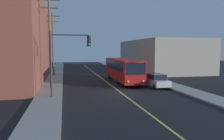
{
  "coord_description": "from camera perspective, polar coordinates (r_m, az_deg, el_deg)",
  "views": [
    {
      "loc": [
        -5.76,
        -21.58,
        4.46
      ],
      "look_at": [
        0.0,
        4.81,
        2.0
      ],
      "focal_mm": 35.25,
      "sensor_mm": 36.0,
      "label": 1
    }
  ],
  "objects": [
    {
      "name": "ground_plane",
      "position": [
        22.78,
        2.59,
        -6.09
      ],
      "size": [
        120.0,
        120.0,
        0.0
      ],
      "primitive_type": "plane",
      "color": "black"
    },
    {
      "name": "sidewalk_left",
      "position": [
        31.92,
        -14.89,
        -2.87
      ],
      "size": [
        2.5,
        90.0,
        0.15
      ],
      "primitive_type": "cube",
      "color": "gray",
      "rests_on": "ground"
    },
    {
      "name": "sidewalk_right",
      "position": [
        34.44,
        10.0,
        -2.19
      ],
      "size": [
        2.5,
        90.0,
        0.15
      ],
      "primitive_type": "cube",
      "color": "gray",
      "rests_on": "ground"
    },
    {
      "name": "lane_stripe_center",
      "position": [
        37.3,
        -3.34,
        -1.66
      ],
      "size": [
        0.16,
        60.0,
        0.01
      ],
      "primitive_type": "cube",
      "color": "#D8CC4C",
      "rests_on": "ground"
    },
    {
      "name": "building_left_brick",
      "position": [
        33.78,
        -25.74,
        7.04
      ],
      "size": [
        10.0,
        23.81,
        11.69
      ],
      "color": "brown",
      "rests_on": "ground"
    },
    {
      "name": "building_right_warehouse",
      "position": [
        48.47,
        12.41,
        3.66
      ],
      "size": [
        12.0,
        22.09,
        6.51
      ],
      "color": "gray",
      "rests_on": "ground"
    },
    {
      "name": "city_bus",
      "position": [
        30.75,
        2.74,
        0.27
      ],
      "size": [
        2.66,
        12.18,
        3.2
      ],
      "color": "maroon",
      "rests_on": "ground"
    },
    {
      "name": "parked_car_silver",
      "position": [
        26.84,
        11.34,
        -2.65
      ],
      "size": [
        1.84,
        4.41,
        1.62
      ],
      "color": "#B7B7BC",
      "rests_on": "ground"
    },
    {
      "name": "utility_pole_near",
      "position": [
        26.6,
        -15.81,
        8.27
      ],
      "size": [
        2.4,
        0.28,
        10.62
      ],
      "color": "brown",
      "rests_on": "sidewalk_left"
    },
    {
      "name": "utility_pole_mid",
      "position": [
        39.09,
        -15.05,
        7.26
      ],
      "size": [
        2.4,
        0.28,
        10.64
      ],
      "color": "brown",
      "rests_on": "sidewalk_left"
    },
    {
      "name": "traffic_signal_left_corner",
      "position": [
        20.81,
        -11.39,
        4.67
      ],
      "size": [
        3.75,
        0.48,
        6.0
      ],
      "color": "#2D2D33",
      "rests_on": "sidewalk_left"
    },
    {
      "name": "fire_hydrant",
      "position": [
        28.7,
        13.9,
        -2.71
      ],
      "size": [
        0.44,
        0.26,
        0.84
      ],
      "color": "red",
      "rests_on": "sidewalk_right"
    }
  ]
}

